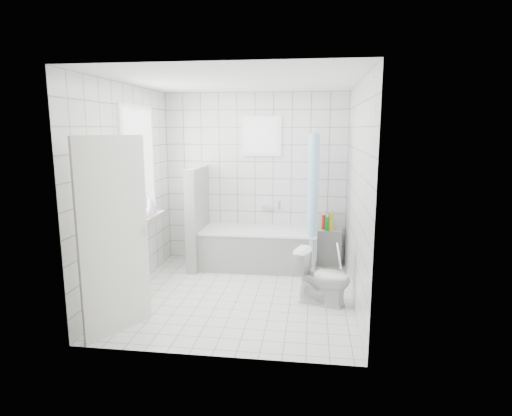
# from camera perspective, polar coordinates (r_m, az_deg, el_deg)

# --- Properties ---
(ground) EXTENTS (3.00, 3.00, 0.00)m
(ground) POSITION_cam_1_polar(r_m,az_deg,el_deg) (5.51, -2.25, -11.44)
(ground) COLOR white
(ground) RESTS_ON ground
(ceiling) EXTENTS (3.00, 3.00, 0.00)m
(ceiling) POSITION_cam_1_polar(r_m,az_deg,el_deg) (5.13, -2.46, 16.57)
(ceiling) COLOR white
(ceiling) RESTS_ON ground
(wall_back) EXTENTS (2.80, 0.02, 2.60)m
(wall_back) POSITION_cam_1_polar(r_m,az_deg,el_deg) (6.63, -0.12, 3.96)
(wall_back) COLOR white
(wall_back) RESTS_ON ground
(wall_front) EXTENTS (2.80, 0.02, 2.60)m
(wall_front) POSITION_cam_1_polar(r_m,az_deg,el_deg) (3.72, -6.32, -1.32)
(wall_front) COLOR white
(wall_front) RESTS_ON ground
(wall_left) EXTENTS (0.02, 3.00, 2.60)m
(wall_left) POSITION_cam_1_polar(r_m,az_deg,el_deg) (5.57, -16.68, 2.26)
(wall_left) COLOR white
(wall_left) RESTS_ON ground
(wall_right) EXTENTS (0.02, 3.00, 2.60)m
(wall_right) POSITION_cam_1_polar(r_m,az_deg,el_deg) (5.11, 13.31, 1.71)
(wall_right) COLOR white
(wall_right) RESTS_ON ground
(window_left) EXTENTS (0.01, 0.90, 1.40)m
(window_left) POSITION_cam_1_polar(r_m,az_deg,el_deg) (5.80, -15.22, 5.62)
(window_left) COLOR white
(window_left) RESTS_ON wall_left
(window_back) EXTENTS (0.50, 0.01, 0.50)m
(window_back) POSITION_cam_1_polar(r_m,az_deg,el_deg) (6.53, 0.70, 9.58)
(window_back) COLOR white
(window_back) RESTS_ON wall_back
(window_sill) EXTENTS (0.18, 1.02, 0.08)m
(window_sill) POSITION_cam_1_polar(r_m,az_deg,el_deg) (5.89, -14.47, -1.56)
(window_sill) COLOR white
(window_sill) RESTS_ON wall_left
(door) EXTENTS (0.42, 0.72, 2.00)m
(door) POSITION_cam_1_polar(r_m,az_deg,el_deg) (4.48, -18.37, -3.68)
(door) COLOR silver
(door) RESTS_ON ground
(bathtub) EXTENTS (1.71, 0.77, 0.58)m
(bathtub) POSITION_cam_1_polar(r_m,az_deg,el_deg) (6.45, 0.38, -5.38)
(bathtub) COLOR white
(bathtub) RESTS_ON ground
(partition_wall) EXTENTS (0.15, 0.85, 1.50)m
(partition_wall) POSITION_cam_1_polar(r_m,az_deg,el_deg) (6.47, -7.77, -1.24)
(partition_wall) COLOR white
(partition_wall) RESTS_ON ground
(tiled_ledge) EXTENTS (0.40, 0.24, 0.55)m
(tiled_ledge) POSITION_cam_1_polar(r_m,az_deg,el_deg) (6.66, 9.56, -5.16)
(tiled_ledge) COLOR white
(tiled_ledge) RESTS_ON ground
(toilet) EXTENTS (0.72, 0.53, 0.66)m
(toilet) POSITION_cam_1_polar(r_m,az_deg,el_deg) (5.19, 8.88, -9.08)
(toilet) COLOR white
(toilet) RESTS_ON ground
(curtain_rod) EXTENTS (0.02, 0.80, 0.02)m
(curtain_rod) POSITION_cam_1_polar(r_m,az_deg,el_deg) (6.13, 7.86, 9.88)
(curtain_rod) COLOR silver
(curtain_rod) RESTS_ON wall_back
(shower_curtain) EXTENTS (0.14, 0.48, 1.78)m
(shower_curtain) POSITION_cam_1_polar(r_m,az_deg,el_deg) (6.08, 7.65, 1.36)
(shower_curtain) COLOR #4AA8D9
(shower_curtain) RESTS_ON curtain_rod
(tub_faucet) EXTENTS (0.18, 0.06, 0.06)m
(tub_faucet) POSITION_cam_1_polar(r_m,az_deg,el_deg) (6.64, 1.60, 0.03)
(tub_faucet) COLOR silver
(tub_faucet) RESTS_ON wall_back
(sill_bottles) EXTENTS (0.17, 0.70, 0.32)m
(sill_bottles) POSITION_cam_1_polar(r_m,az_deg,el_deg) (5.85, -14.46, 0.02)
(sill_bottles) COLOR silver
(sill_bottles) RESTS_ON window_sill
(ledge_bottles) EXTENTS (0.18, 0.16, 0.26)m
(ledge_bottles) POSITION_cam_1_polar(r_m,az_deg,el_deg) (6.54, 9.65, -1.88)
(ledge_bottles) COLOR blue
(ledge_bottles) RESTS_ON tiled_ledge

